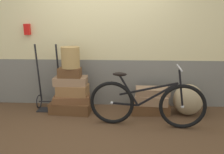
% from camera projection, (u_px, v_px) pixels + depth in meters
% --- Properties ---
extents(ground, '(9.73, 5.20, 0.06)m').
position_uv_depth(ground, '(99.00, 122.00, 3.63)').
color(ground, '#513823').
extents(station_building, '(7.73, 0.74, 3.10)m').
position_uv_depth(station_building, '(104.00, 25.00, 4.07)').
color(station_building, slate).
rests_on(station_building, ground).
extents(suitcase_0, '(0.75, 0.45, 0.20)m').
position_uv_depth(suitcase_0, '(71.00, 107.00, 3.96)').
color(suitcase_0, brown).
rests_on(suitcase_0, ground).
extents(suitcase_1, '(0.67, 0.42, 0.12)m').
position_uv_depth(suitcase_1, '(72.00, 98.00, 3.93)').
color(suitcase_1, brown).
rests_on(suitcase_1, suitcase_0).
extents(suitcase_2, '(0.56, 0.35, 0.19)m').
position_uv_depth(suitcase_2, '(73.00, 90.00, 3.91)').
color(suitcase_2, olive).
rests_on(suitcase_2, suitcase_1).
extents(suitcase_3, '(0.58, 0.33, 0.15)m').
position_uv_depth(suitcase_3, '(71.00, 81.00, 3.89)').
color(suitcase_3, '#937051').
rests_on(suitcase_3, suitcase_2).
extents(suitcase_4, '(0.40, 0.22, 0.17)m').
position_uv_depth(suitcase_4, '(70.00, 73.00, 3.81)').
color(suitcase_4, brown).
rests_on(suitcase_4, suitcase_3).
extents(suitcase_5, '(0.69, 0.37, 0.18)m').
position_uv_depth(suitcase_5, '(150.00, 108.00, 3.92)').
color(suitcase_5, brown).
rests_on(suitcase_5, ground).
extents(suitcase_6, '(0.60, 0.36, 0.16)m').
position_uv_depth(suitcase_6, '(151.00, 99.00, 3.86)').
color(suitcase_6, '#937051').
rests_on(suitcase_6, suitcase_5).
extents(suitcase_7, '(0.58, 0.31, 0.12)m').
position_uv_depth(suitcase_7, '(152.00, 91.00, 3.85)').
color(suitcase_7, '#937051').
rests_on(suitcase_7, suitcase_6).
extents(wicker_basket, '(0.32, 0.32, 0.36)m').
position_uv_depth(wicker_basket, '(70.00, 57.00, 3.77)').
color(wicker_basket, '#A8844C').
rests_on(wicker_basket, suitcase_4).
extents(luggage_trolley, '(0.46, 0.35, 1.22)m').
position_uv_depth(luggage_trolley, '(49.00, 94.00, 4.08)').
color(luggage_trolley, black).
rests_on(luggage_trolley, ground).
extents(burlap_sack, '(0.51, 0.44, 0.55)m').
position_uv_depth(burlap_sack, '(188.00, 100.00, 3.82)').
color(burlap_sack, '#9E8966').
rests_on(burlap_sack, ground).
extents(bicycle, '(1.78, 0.46, 0.96)m').
position_uv_depth(bicycle, '(146.00, 103.00, 3.37)').
color(bicycle, black).
rests_on(bicycle, ground).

